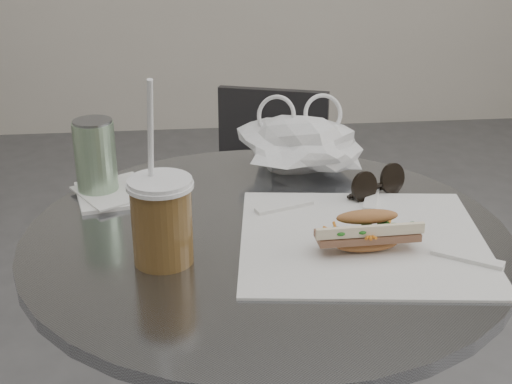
{
  "coord_description": "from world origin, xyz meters",
  "views": [
    {
      "loc": [
        -0.12,
        -0.79,
        1.24
      ],
      "look_at": [
        -0.01,
        0.24,
        0.79
      ],
      "focal_mm": 50.0,
      "sensor_mm": 36.0,
      "label": 1
    }
  ],
  "objects": [
    {
      "name": "iced_coffee",
      "position": [
        -0.16,
        0.12,
        0.81
      ],
      "size": [
        0.09,
        0.09,
        0.27
      ],
      "color": "brown",
      "rests_on": "cafe_table"
    },
    {
      "name": "plastic_bag",
      "position": [
        0.09,
        0.44,
        0.79
      ],
      "size": [
        0.24,
        0.2,
        0.11
      ],
      "primitive_type": null,
      "rotation": [
        0.0,
        0.0,
        -0.18
      ],
      "color": "white",
      "rests_on": "cafe_table"
    },
    {
      "name": "banh_mi",
      "position": [
        0.14,
        0.12,
        0.77
      ],
      "size": [
        0.19,
        0.08,
        0.06
      ],
      "rotation": [
        0.0,
        0.0,
        0.04
      ],
      "color": "#B97A46",
      "rests_on": "sandwich_paper"
    },
    {
      "name": "drink_can",
      "position": [
        -0.28,
        0.38,
        0.81
      ],
      "size": [
        0.07,
        0.07,
        0.13
      ],
      "color": "#588E52",
      "rests_on": "cafe_table"
    },
    {
      "name": "chair_far",
      "position": [
        0.08,
        0.94,
        0.33
      ],
      "size": [
        0.4,
        0.43,
        0.73
      ],
      "rotation": [
        0.0,
        0.0,
        2.82
      ],
      "color": "#2E2E30",
      "rests_on": "ground"
    },
    {
      "name": "napkin_stack",
      "position": [
        -0.24,
        0.37,
        0.74
      ],
      "size": [
        0.17,
        0.17,
        0.01
      ],
      "color": "white",
      "rests_on": "cafe_table"
    },
    {
      "name": "sandwich_paper",
      "position": [
        0.14,
        0.15,
        0.74
      ],
      "size": [
        0.41,
        0.39,
        0.0
      ],
      "primitive_type": "cube",
      "rotation": [
        0.0,
        0.0,
        -0.12
      ],
      "color": "white",
      "rests_on": "cafe_table"
    },
    {
      "name": "sunglasses",
      "position": [
        0.21,
        0.32,
        0.76
      ],
      "size": [
        0.12,
        0.08,
        0.05
      ],
      "rotation": [
        0.0,
        0.0,
        0.52
      ],
      "color": "black",
      "rests_on": "cafe_table"
    },
    {
      "name": "cafe_table",
      "position": [
        0.0,
        0.2,
        0.47
      ],
      "size": [
        0.76,
        0.76,
        0.74
      ],
      "color": "slate",
      "rests_on": "ground"
    }
  ]
}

